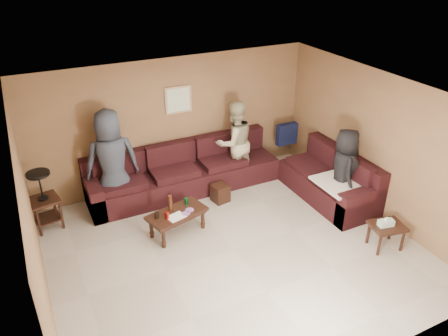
% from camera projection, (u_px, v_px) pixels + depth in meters
% --- Properties ---
extents(room, '(5.60, 5.50, 2.50)m').
position_uv_depth(room, '(235.00, 156.00, 6.15)').
color(room, '#AFA494').
rests_on(room, ground).
extents(sectional_sofa, '(4.65, 2.90, 0.97)m').
position_uv_depth(sectional_sofa, '(235.00, 178.00, 8.29)').
color(sectional_sofa, black).
rests_on(sectional_sofa, ground).
extents(coffee_table, '(1.06, 0.72, 0.69)m').
position_uv_depth(coffee_table, '(177.00, 215.00, 7.16)').
color(coffee_table, black).
rests_on(coffee_table, ground).
extents(end_table_left, '(0.53, 0.53, 1.05)m').
position_uv_depth(end_table_left, '(44.00, 199.00, 7.21)').
color(end_table_left, black).
rests_on(end_table_left, ground).
extents(side_table_right, '(0.58, 0.51, 0.57)m').
position_uv_depth(side_table_right, '(387.00, 228.00, 6.81)').
color(side_table_right, black).
rests_on(side_table_right, ground).
extents(waste_bin, '(0.33, 0.33, 0.34)m').
position_uv_depth(waste_bin, '(220.00, 193.00, 8.12)').
color(waste_bin, black).
rests_on(waste_bin, ground).
extents(wall_art, '(0.52, 0.04, 0.52)m').
position_uv_depth(wall_art, '(178.00, 100.00, 8.13)').
color(wall_art, tan).
rests_on(wall_art, ground).
extents(person_left, '(0.97, 0.67, 1.89)m').
position_uv_depth(person_left, '(112.00, 162.00, 7.55)').
color(person_left, '#2D333F').
rests_on(person_left, ground).
extents(person_middle, '(0.85, 0.68, 1.67)m').
position_uv_depth(person_middle, '(235.00, 142.00, 8.53)').
color(person_middle, tan).
rests_on(person_middle, ground).
extents(person_right, '(0.76, 0.89, 1.54)m').
position_uv_depth(person_right, '(343.00, 170.00, 7.65)').
color(person_right, black).
rests_on(person_right, ground).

